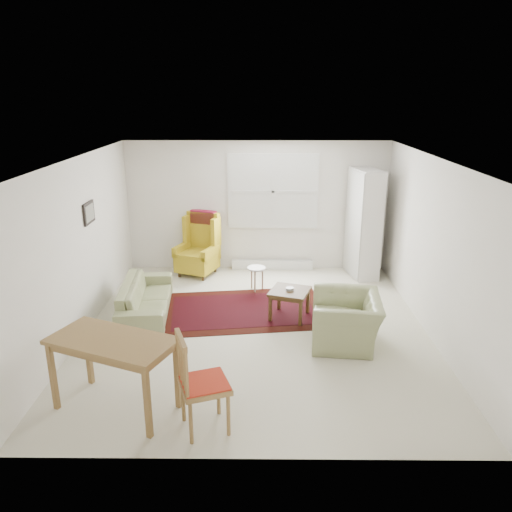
{
  "coord_description": "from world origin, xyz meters",
  "views": [
    {
      "loc": [
        0.07,
        -6.68,
        3.35
      ],
      "look_at": [
        0.0,
        0.3,
        1.05
      ],
      "focal_mm": 35.0,
      "sensor_mm": 36.0,
      "label": 1
    }
  ],
  "objects_px": {
    "desk": "(115,374)",
    "wingback_chair": "(197,245)",
    "stool": "(256,279)",
    "armchair": "(346,315)",
    "coffee_table": "(289,304)",
    "sofa": "(145,292)",
    "cabinet": "(364,224)",
    "desk_chair": "(204,382)"
  },
  "relations": [
    {
      "from": "armchair",
      "to": "desk_chair",
      "type": "relative_size",
      "value": 0.97
    },
    {
      "from": "wingback_chair",
      "to": "desk_chair",
      "type": "relative_size",
      "value": 1.1
    },
    {
      "from": "sofa",
      "to": "armchair",
      "type": "height_order",
      "value": "armchair"
    },
    {
      "from": "coffee_table",
      "to": "cabinet",
      "type": "bearing_deg",
      "value": 52.47
    },
    {
      "from": "desk",
      "to": "desk_chair",
      "type": "xyz_separation_m",
      "value": [
        1.02,
        -0.34,
        0.12
      ]
    },
    {
      "from": "stool",
      "to": "desk",
      "type": "height_order",
      "value": "desk"
    },
    {
      "from": "wingback_chair",
      "to": "stool",
      "type": "relative_size",
      "value": 2.77
    },
    {
      "from": "cabinet",
      "to": "desk",
      "type": "relative_size",
      "value": 1.51
    },
    {
      "from": "armchair",
      "to": "coffee_table",
      "type": "relative_size",
      "value": 1.86
    },
    {
      "from": "desk",
      "to": "wingback_chair",
      "type": "bearing_deg",
      "value": 85.09
    },
    {
      "from": "sofa",
      "to": "desk",
      "type": "relative_size",
      "value": 1.34
    },
    {
      "from": "sofa",
      "to": "stool",
      "type": "xyz_separation_m",
      "value": [
        1.74,
        0.99,
        -0.15
      ]
    },
    {
      "from": "sofa",
      "to": "cabinet",
      "type": "height_order",
      "value": "cabinet"
    },
    {
      "from": "wingback_chair",
      "to": "desk_chair",
      "type": "xyz_separation_m",
      "value": [
        0.65,
        -4.63,
        -0.05
      ]
    },
    {
      "from": "cabinet",
      "to": "desk_chair",
      "type": "bearing_deg",
      "value": -129.96
    },
    {
      "from": "desk_chair",
      "to": "coffee_table",
      "type": "bearing_deg",
      "value": -40.26
    },
    {
      "from": "cabinet",
      "to": "wingback_chair",
      "type": "bearing_deg",
      "value": 168.36
    },
    {
      "from": "stool",
      "to": "coffee_table",
      "type": "bearing_deg",
      "value": -65.07
    },
    {
      "from": "desk_chair",
      "to": "sofa",
      "type": "bearing_deg",
      "value": 3.96
    },
    {
      "from": "desk_chair",
      "to": "stool",
      "type": "bearing_deg",
      "value": -27.0
    },
    {
      "from": "armchair",
      "to": "wingback_chair",
      "type": "distance_m",
      "value": 3.64
    },
    {
      "from": "armchair",
      "to": "coffee_table",
      "type": "bearing_deg",
      "value": -131.06
    },
    {
      "from": "sofa",
      "to": "stool",
      "type": "height_order",
      "value": "sofa"
    },
    {
      "from": "armchair",
      "to": "desk_chair",
      "type": "xyz_separation_m",
      "value": [
        -1.76,
        -1.91,
        0.14
      ]
    },
    {
      "from": "armchair",
      "to": "desk_chair",
      "type": "distance_m",
      "value": 2.6
    },
    {
      "from": "wingback_chair",
      "to": "desk",
      "type": "height_order",
      "value": "wingback_chair"
    },
    {
      "from": "cabinet",
      "to": "sofa",
      "type": "bearing_deg",
      "value": -166.09
    },
    {
      "from": "wingback_chair",
      "to": "stool",
      "type": "distance_m",
      "value": 1.44
    },
    {
      "from": "stool",
      "to": "wingback_chair",
      "type": "bearing_deg",
      "value": 145.18
    },
    {
      "from": "armchair",
      "to": "stool",
      "type": "bearing_deg",
      "value": -140.58
    },
    {
      "from": "wingback_chair",
      "to": "coffee_table",
      "type": "xyz_separation_m",
      "value": [
        1.67,
        -1.92,
        -0.37
      ]
    },
    {
      "from": "armchair",
      "to": "coffee_table",
      "type": "distance_m",
      "value": 1.11
    },
    {
      "from": "armchair",
      "to": "desk",
      "type": "height_order",
      "value": "desk"
    },
    {
      "from": "armchair",
      "to": "stool",
      "type": "distance_m",
      "value": 2.31
    },
    {
      "from": "coffee_table",
      "to": "desk_chair",
      "type": "relative_size",
      "value": 0.52
    },
    {
      "from": "sofa",
      "to": "armchair",
      "type": "relative_size",
      "value": 1.71
    },
    {
      "from": "wingback_chair",
      "to": "cabinet",
      "type": "distance_m",
      "value": 3.17
    },
    {
      "from": "wingback_chair",
      "to": "cabinet",
      "type": "relative_size",
      "value": 0.59
    },
    {
      "from": "stool",
      "to": "sofa",
      "type": "bearing_deg",
      "value": -150.28
    },
    {
      "from": "wingback_chair",
      "to": "stool",
      "type": "height_order",
      "value": "wingback_chair"
    },
    {
      "from": "wingback_chair",
      "to": "sofa",
      "type": "bearing_deg",
      "value": -86.86
    },
    {
      "from": "armchair",
      "to": "desk",
      "type": "xyz_separation_m",
      "value": [
        -2.78,
        -1.57,
        0.02
      ]
    }
  ]
}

